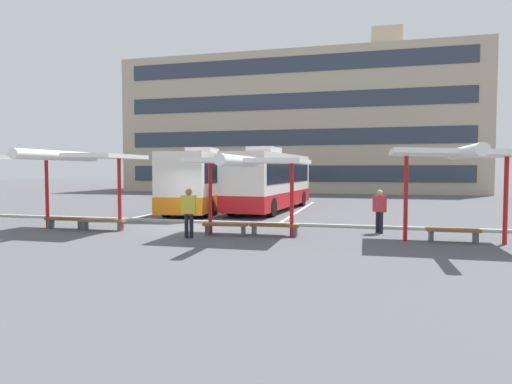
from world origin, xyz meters
TOP-DOWN VIEW (x-y plane):
  - ground_plane at (0.00, 0.00)m, footprint 160.00×160.00m
  - terminal_building at (0.04, 32.93)m, footprint 38.34×11.37m
  - coach_bus_0 at (-1.70, 8.01)m, footprint 3.72×12.68m
  - coach_bus_1 at (2.08, 8.19)m, footprint 3.27×10.45m
  - lane_stripe_0 at (-3.77, 8.38)m, footprint 0.16×14.00m
  - lane_stripe_1 at (0.00, 8.38)m, footprint 0.16×14.00m
  - lane_stripe_2 at (3.77, 8.38)m, footprint 0.16×14.00m
  - waiting_shelter_1 at (-3.50, -2.12)m, footprint 4.33×4.99m
  - bench_1 at (-4.40, -1.72)m, footprint 1.71×0.54m
  - bench_2 at (-2.60, -1.86)m, footprint 1.83×0.62m
  - waiting_shelter_2 at (3.41, -1.95)m, footprint 4.09×5.04m
  - bench_3 at (2.51, -1.84)m, footprint 1.69×0.62m
  - bench_4 at (4.31, -1.60)m, footprint 1.83×0.47m
  - waiting_shelter_3 at (10.36, -1.85)m, footprint 4.05×4.96m
  - bench_5 at (10.36, -1.47)m, footprint 1.69×0.46m
  - platform_kerb at (0.00, 1.37)m, footprint 44.00×0.24m
  - waiting_passenger_0 at (1.48, -2.82)m, footprint 0.53×0.29m
  - waiting_passenger_1 at (8.04, -0.03)m, footprint 0.51×0.47m

SIDE VIEW (x-z plane):
  - ground_plane at x=0.00m, z-range 0.00..0.00m
  - lane_stripe_0 at x=-3.77m, z-range 0.00..0.01m
  - lane_stripe_1 at x=0.00m, z-range 0.00..0.01m
  - lane_stripe_2 at x=3.77m, z-range 0.00..0.01m
  - platform_kerb at x=0.00m, z-range 0.00..0.12m
  - bench_3 at x=2.51m, z-range 0.11..0.56m
  - bench_1 at x=-4.40m, z-range 0.11..0.56m
  - bench_5 at x=10.36m, z-range 0.11..0.56m
  - bench_2 at x=-2.60m, z-range 0.11..0.56m
  - bench_4 at x=4.31m, z-range 0.11..0.56m
  - waiting_passenger_1 at x=8.04m, z-range 0.13..1.79m
  - waiting_passenger_0 at x=1.48m, z-range 0.15..1.89m
  - coach_bus_0 at x=-1.70m, z-range -0.14..3.50m
  - coach_bus_1 at x=2.08m, z-range -0.14..3.54m
  - waiting_shelter_2 at x=3.41m, z-range 1.23..4.11m
  - waiting_shelter_3 at x=10.36m, z-range 1.33..4.44m
  - waiting_shelter_1 at x=-3.50m, z-range 1.34..4.45m
  - terminal_building at x=0.04m, z-range -1.36..16.23m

